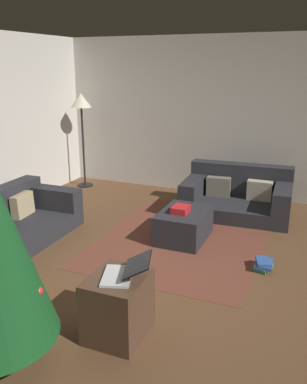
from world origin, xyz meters
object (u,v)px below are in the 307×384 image
at_px(couch_right, 238,196).
at_px(book_stack, 263,265).
at_px(corner_lamp, 81,108).
at_px(laptop, 125,272).
at_px(tv_remote, 174,210).
at_px(ottoman, 184,225).
at_px(gift_box, 181,209).
at_px(couch_left, 8,223).
at_px(side_table, 118,306).

xyz_separation_m(couch_right, book_stack, (-1.69, -0.64, -0.21)).
bearing_deg(corner_lamp, laptop, -144.06).
bearing_deg(corner_lamp, tv_remote, -125.03).
distance_m(ottoman, tv_remote, 0.24).
bearing_deg(gift_box, book_stack, -109.15).
bearing_deg(laptop, corner_lamp, 35.94).
height_order(couch_left, tv_remote, couch_left).
bearing_deg(couch_left, couch_right, 130.35).
xyz_separation_m(couch_left, ottoman, (0.91, -2.01, -0.06)).
xyz_separation_m(ottoman, gift_box, (-0.07, 0.02, 0.23)).
bearing_deg(side_table, ottoman, 3.46).
relative_size(gift_box, laptop, 0.51).
relative_size(gift_box, book_stack, 0.86).
distance_m(couch_left, ottoman, 2.20).
height_order(couch_right, book_stack, couch_right).
bearing_deg(tv_remote, book_stack, -78.37).
distance_m(couch_right, tv_remote, 1.40).
bearing_deg(ottoman, side_table, -176.54).
height_order(couch_right, corner_lamp, corner_lamp).
height_order(side_table, corner_lamp, corner_lamp).
bearing_deg(couch_right, corner_lamp, -9.81).
xyz_separation_m(laptop, book_stack, (1.58, -0.88, -0.52)).
relative_size(tv_remote, side_table, 0.30).
relative_size(couch_left, corner_lamp, 1.06).
xyz_separation_m(tv_remote, side_table, (-2.01, -0.25, -0.12)).
distance_m(gift_box, corner_lamp, 3.09).
height_order(couch_left, gift_box, couch_left).
bearing_deg(side_table, couch_left, 61.83).
bearing_deg(corner_lamp, gift_box, -124.41).
xyz_separation_m(tv_remote, corner_lamp, (1.63, 2.32, 1.03)).
height_order(ottoman, corner_lamp, corner_lamp).
distance_m(book_stack, corner_lamp, 4.28).
height_order(couch_right, ottoman, couch_right).
xyz_separation_m(couch_right, corner_lamp, (0.35, 2.87, 1.15)).
relative_size(side_table, corner_lamp, 0.32).
relative_size(ottoman, laptop, 1.69).
bearing_deg(couch_left, gift_box, 111.93).
relative_size(couch_left, ottoman, 2.25).
distance_m(couch_left, gift_box, 2.16).
bearing_deg(couch_right, tv_remote, 63.80).
xyz_separation_m(couch_left, laptop, (-1.12, -2.19, 0.33)).
bearing_deg(couch_left, side_table, 60.77).
bearing_deg(book_stack, tv_remote, 71.04).
height_order(couch_right, tv_remote, couch_right).
relative_size(side_table, laptop, 1.13).
bearing_deg(book_stack, couch_left, 98.57).
xyz_separation_m(gift_box, tv_remote, (0.03, 0.10, -0.03)).
bearing_deg(corner_lamp, couch_right, -96.92).
distance_m(gift_box, laptop, 1.98).
height_order(couch_left, couch_right, couch_right).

